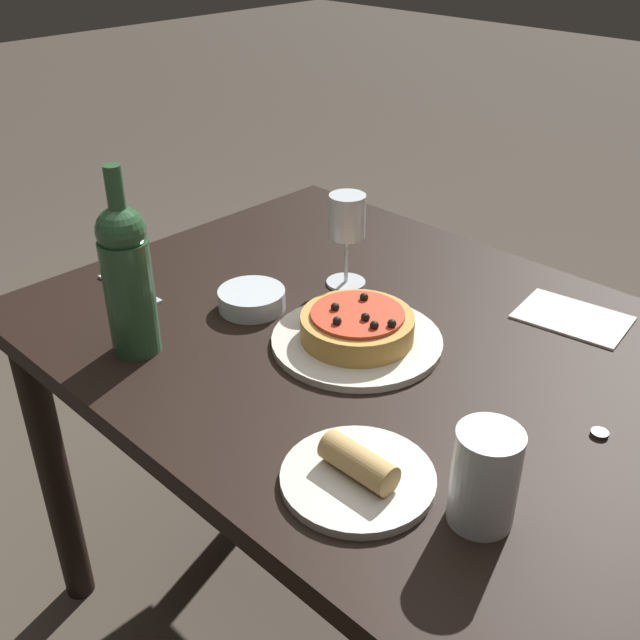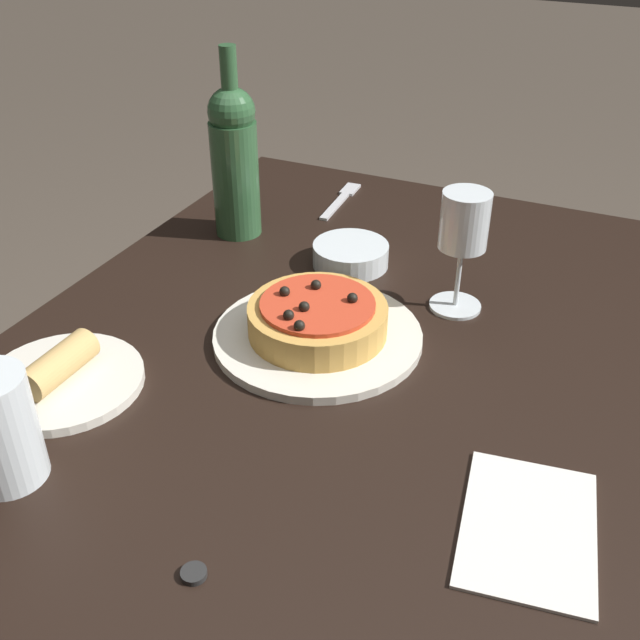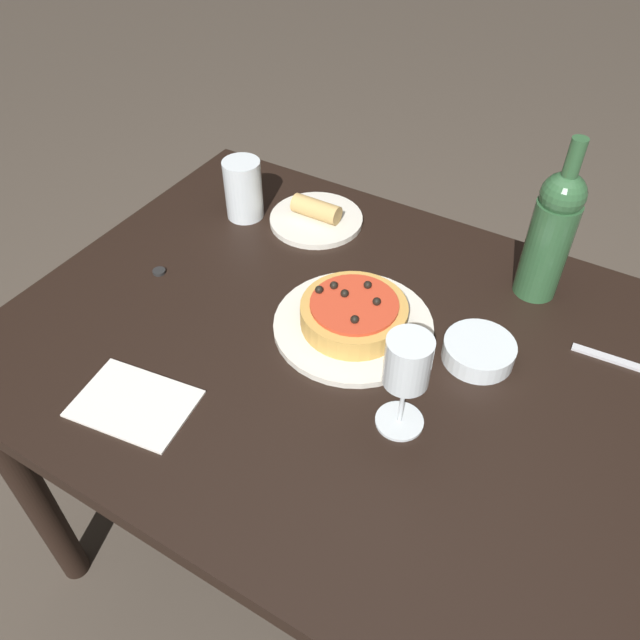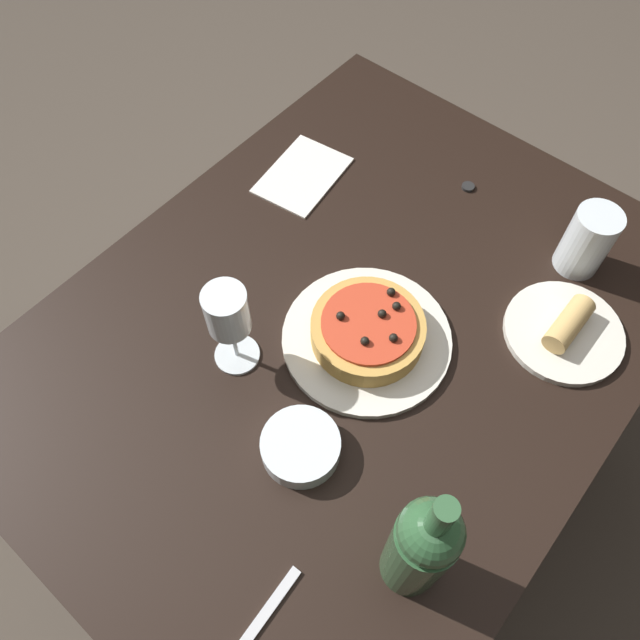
# 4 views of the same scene
# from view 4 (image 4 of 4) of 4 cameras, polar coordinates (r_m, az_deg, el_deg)

# --- Properties ---
(ground_plane) EXTENTS (14.00, 14.00, 0.00)m
(ground_plane) POSITION_cam_4_polar(r_m,az_deg,el_deg) (1.68, 1.59, -13.13)
(ground_plane) COLOR #4C4238
(dining_table) EXTENTS (1.13, 0.86, 0.72)m
(dining_table) POSITION_cam_4_polar(r_m,az_deg,el_deg) (1.11, 2.35, -3.22)
(dining_table) COLOR black
(dining_table) RESTS_ON ground_plane
(dinner_plate) EXTENTS (0.27, 0.27, 0.01)m
(dinner_plate) POSITION_cam_4_polar(r_m,az_deg,el_deg) (1.01, 4.44, -1.53)
(dinner_plate) COLOR silver
(dinner_plate) RESTS_ON dining_table
(pizza) EXTENTS (0.18, 0.18, 0.06)m
(pizza) POSITION_cam_4_polar(r_m,az_deg,el_deg) (0.99, 4.56, -0.72)
(pizza) COLOR gold
(pizza) RESTS_ON dinner_plate
(wine_glass) EXTENTS (0.07, 0.07, 0.17)m
(wine_glass) POSITION_cam_4_polar(r_m,az_deg,el_deg) (0.90, -8.44, 0.45)
(wine_glass) COLOR silver
(wine_glass) RESTS_ON dining_table
(wine_bottle) EXTENTS (0.08, 0.08, 0.30)m
(wine_bottle) POSITION_cam_4_polar(r_m,az_deg,el_deg) (0.78, 9.23, -19.77)
(wine_bottle) COLOR #2D5633
(wine_bottle) RESTS_ON dining_table
(water_cup) EXTENTS (0.08, 0.08, 0.13)m
(water_cup) POSITION_cam_4_polar(r_m,az_deg,el_deg) (1.14, 23.25, 6.66)
(water_cup) COLOR silver
(water_cup) RESTS_ON dining_table
(side_bowl) EXTENTS (0.12, 0.12, 0.03)m
(side_bowl) POSITION_cam_4_polar(r_m,az_deg,el_deg) (0.92, -1.78, -11.49)
(side_bowl) COLOR silver
(side_bowl) RESTS_ON dining_table
(fork) EXTENTS (0.17, 0.03, 0.00)m
(fork) POSITION_cam_4_polar(r_m,az_deg,el_deg) (0.89, -6.28, -26.56)
(fork) COLOR silver
(fork) RESTS_ON dining_table
(side_plate) EXTENTS (0.19, 0.19, 0.05)m
(side_plate) POSITION_cam_4_polar(r_m,az_deg,el_deg) (1.08, 21.48, -0.85)
(side_plate) COLOR silver
(side_plate) RESTS_ON dining_table
(paper_napkin) EXTENTS (0.19, 0.15, 0.00)m
(paper_napkin) POSITION_cam_4_polar(r_m,az_deg,el_deg) (1.23, -1.61, 13.10)
(paper_napkin) COLOR silver
(paper_napkin) RESTS_ON dining_table
(bottle_cap) EXTENTS (0.02, 0.02, 0.01)m
(bottle_cap) POSITION_cam_4_polar(r_m,az_deg,el_deg) (1.24, 13.38, 11.77)
(bottle_cap) COLOR black
(bottle_cap) RESTS_ON dining_table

